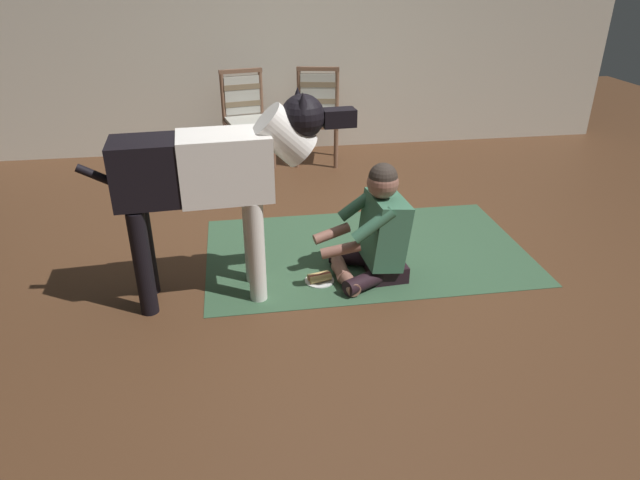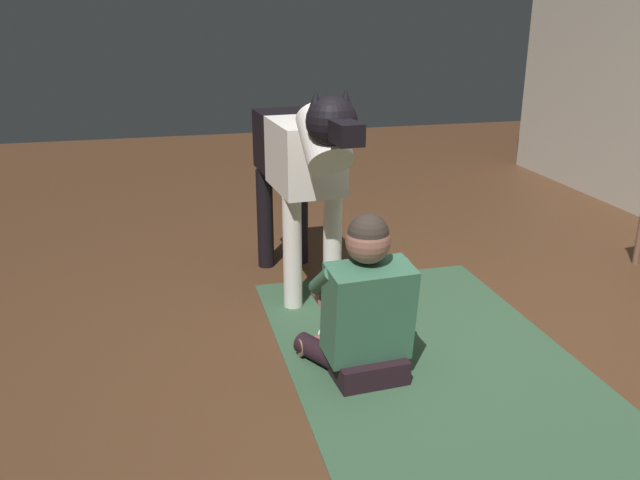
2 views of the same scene
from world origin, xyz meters
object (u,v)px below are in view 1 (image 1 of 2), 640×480
(dining_chair_right_of_pair, at_px, (317,111))
(large_dog, at_px, (215,173))
(person_sitting_on_floor, at_px, (376,232))
(dining_chair_left_of_pair, at_px, (246,113))
(hot_dog_on_plate, at_px, (319,278))

(dining_chair_right_of_pair, distance_m, large_dog, 2.92)
(person_sitting_on_floor, distance_m, large_dog, 1.16)
(person_sitting_on_floor, height_order, large_dog, large_dog)
(dining_chair_left_of_pair, xyz_separation_m, hot_dog_on_plate, (0.38, -2.66, -0.52))
(person_sitting_on_floor, bearing_deg, hot_dog_on_plate, -176.15)
(person_sitting_on_floor, bearing_deg, dining_chair_left_of_pair, 106.42)
(dining_chair_right_of_pair, bearing_deg, hot_dog_on_plate, -98.36)
(person_sitting_on_floor, distance_m, hot_dog_on_plate, 0.50)
(person_sitting_on_floor, relative_size, large_dog, 0.50)
(dining_chair_left_of_pair, bearing_deg, dining_chair_right_of_pair, 0.01)
(large_dog, bearing_deg, hot_dog_on_plate, 3.85)
(dining_chair_left_of_pair, height_order, hot_dog_on_plate, dining_chair_left_of_pair)
(dining_chair_right_of_pair, height_order, person_sitting_on_floor, dining_chair_right_of_pair)
(dining_chair_left_of_pair, bearing_deg, large_dog, -95.58)
(dining_chair_left_of_pair, height_order, person_sitting_on_floor, dining_chair_left_of_pair)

